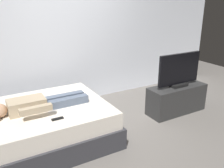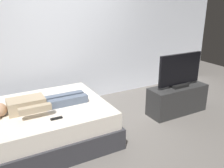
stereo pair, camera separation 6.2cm
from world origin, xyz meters
name	(u,v)px [view 2 (the right image)]	position (x,y,z in m)	size (l,w,h in m)	color
ground_plane	(105,137)	(0.00, 0.00, 0.00)	(10.00, 10.00, 0.00)	slate
back_wall	(86,30)	(0.40, 1.55, 1.40)	(6.40, 0.10, 2.80)	silver
bed	(36,126)	(-0.92, 0.33, 0.26)	(2.05, 1.51, 0.54)	#333338
person	(36,104)	(-0.89, 0.28, 0.62)	(1.26, 0.46, 0.18)	tan
remote	(56,118)	(-0.74, -0.12, 0.55)	(0.15, 0.04, 0.02)	black
tv_stand	(177,99)	(1.53, 0.12, 0.25)	(1.10, 0.40, 0.50)	#2D2D2D
tv	(180,71)	(1.53, 0.12, 0.78)	(0.88, 0.20, 0.59)	black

